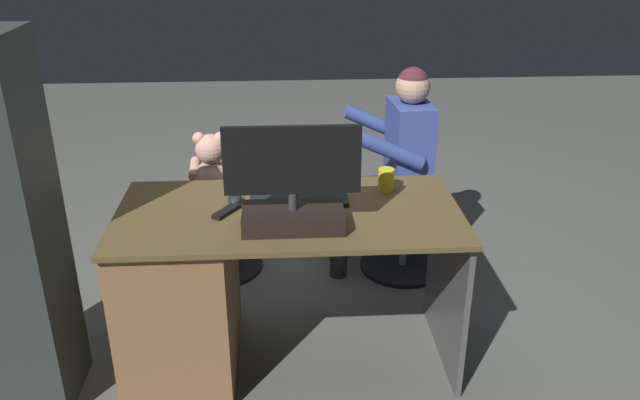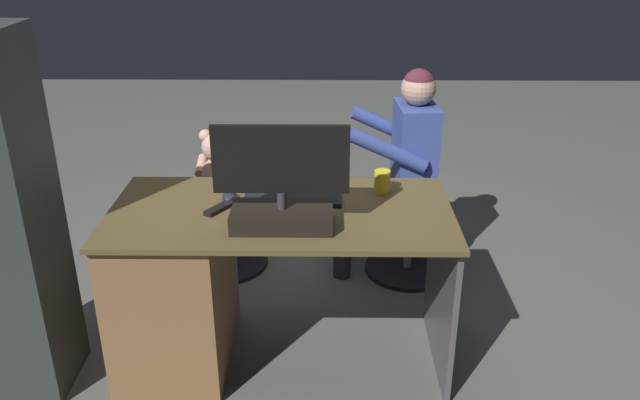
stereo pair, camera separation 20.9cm
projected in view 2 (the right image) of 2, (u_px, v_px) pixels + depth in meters
name	position (u px, v px, depth m)	size (l,w,h in m)	color
ground_plane	(290.00, 305.00, 3.38)	(10.00, 10.00, 0.00)	#5B5D57
desk	(196.00, 281.00, 2.84)	(1.44, 0.72, 0.75)	brown
monitor	(282.00, 196.00, 2.50)	(0.53, 0.21, 0.42)	black
keyboard	(293.00, 199.00, 2.77)	(0.42, 0.14, 0.02)	black
computer_mouse	(229.00, 196.00, 2.78)	(0.06, 0.10, 0.04)	#1D252D
cup	(382.00, 182.00, 2.84)	(0.07, 0.07, 0.10)	yellow
tv_remote	(219.00, 208.00, 2.68)	(0.04, 0.15, 0.02)	black
office_chair_teddy	(222.00, 225.00, 3.68)	(0.51, 0.51, 0.46)	black
teddy_bear	(218.00, 163.00, 3.54)	(0.25, 0.25, 0.36)	#DCA68F
visitor_chair	(409.00, 230.00, 3.60)	(0.48, 0.48, 0.46)	black
person	(398.00, 159.00, 3.44)	(0.54, 0.50, 1.17)	#384A97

